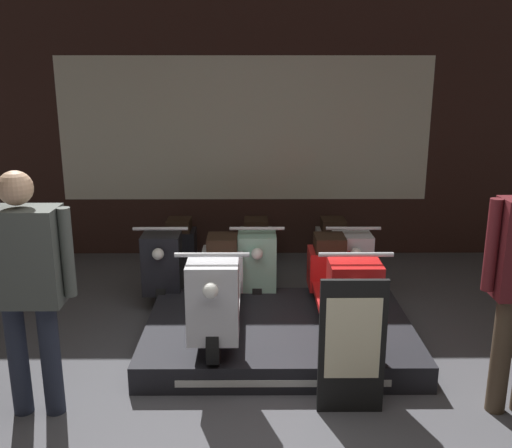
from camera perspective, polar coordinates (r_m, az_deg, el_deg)
name	(u,v)px	position (r m, az deg, el deg)	size (l,w,h in m)	color
ground_plane	(238,444)	(3.79, -1.79, -21.10)	(30.00, 30.00, 0.00)	#4C4C51
shop_wall_back	(245,125)	(6.92, -1.12, 9.86)	(8.04, 0.09, 3.20)	#331E19
display_platform	(278,334)	(4.86, 2.26, -10.89)	(2.20, 1.54, 0.21)	black
scooter_display_left	(219,287)	(4.68, -3.77, -6.26)	(0.51, 1.74, 0.82)	black
scooter_display_right	(340,286)	(4.72, 8.36, -6.18)	(0.51, 1.74, 0.82)	black
scooter_backrow_0	(172,256)	(6.13, -8.42, -3.20)	(0.51, 1.74, 0.82)	black
scooter_backrow_1	(256,256)	(6.07, 0.05, -3.22)	(0.51, 1.74, 0.82)	black
scooter_backrow_2	(341,256)	(6.15, 8.50, -3.17)	(0.51, 1.74, 0.82)	black
person_left_browsing	(25,274)	(3.91, -22.11, -4.64)	(0.64, 0.27, 1.65)	#232838
price_sign_board	(352,347)	(3.89, 9.59, -11.99)	(0.44, 0.04, 0.95)	black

